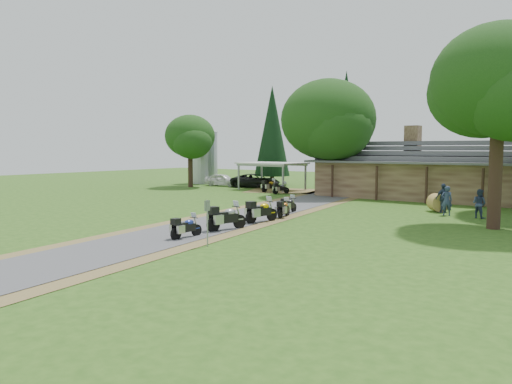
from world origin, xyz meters
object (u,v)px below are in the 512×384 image
Objects in this scene: lodge at (444,169)px; motorcycle_row_e at (289,204)px; car_white_sedan at (223,178)px; motorcycle_row_b at (227,216)px; motorcycle_carport_a at (270,185)px; hay_bale at (438,203)px; carport at (272,176)px; car_dark_suv at (256,177)px; motorcycle_row_d at (284,208)px; silo at (204,156)px; motorcycle_row_a at (186,226)px; motorcycle_carport_b at (281,188)px; motorcycle_row_c at (262,210)px.

lodge is 16.55m from motorcycle_row_e.
car_white_sedan reaches higher than motorcycle_row_e.
motorcycle_row_b is 22.94m from motorcycle_carport_a.
motorcycle_row_b is at bearing -114.60° from hay_bale.
carport is 3.49m from car_dark_suv.
motorcycle_row_d is at bearing -48.54° from carport.
motorcycle_carport_a reaches higher than motorcycle_row_e.
lodge reaches higher than motorcycle_row_b.
silo is 4.01× the size of motorcycle_row_a.
lodge is 19.86m from car_dark_suv.
motorcycle_carport_b is at bearing 39.43° from motorcycle_row_b.
motorcycle_row_d is at bearing -104.91° from lodge.
motorcycle_row_b is at bearing 1.15° from motorcycle_row_a.
silo is 5.60m from car_white_sedan.
hay_bale reaches higher than motorcycle_carport_b.
motorcycle_row_c is 4.43m from motorcycle_row_e.
motorcycle_row_a is at bearing -154.20° from car_white_sedan.
carport is 1.23× the size of car_white_sedan.
motorcycle_row_e is at bearing -47.12° from carport.
lodge is 24.06m from car_white_sedan.
carport is 3.78× the size of motorcycle_row_d.
motorcycle_row_a is at bearing -168.96° from motorcycle_row_c.
silo reaches higher than motorcycle_row_b.
carport is 7.41m from car_white_sedan.
hay_bale is (18.87, -7.94, -0.80)m from carport.
car_white_sedan is at bearing 54.15° from motorcycle_row_b.
lodge is 10.06× the size of motorcycle_row_b.
car_dark_suv is (-3.13, 1.51, -0.28)m from carport.
motorcycle_row_d is 1.01× the size of motorcycle_row_e.
motorcycle_row_c is (12.20, -18.88, -0.68)m from carport.
lodge is 16.75m from carport.
car_white_sedan is at bearing 177.35° from carport.
motorcycle_row_c is 18.00m from motorcycle_carport_b.
car_white_sedan reaches higher than motorcycle_carport_a.
silo reaches higher than carport.
hay_bale is (30.80, -10.93, -2.75)m from silo.
motorcycle_row_d is 1.03× the size of motorcycle_carport_b.
car_white_sedan reaches higher than hay_bale.
lodge is at bearing 3.22° from motorcycle_row_b.
silo is 1.15× the size of car_dark_suv.
hay_bale is (6.80, 8.40, 0.01)m from motorcycle_row_d.
motorcycle_carport_a is at bearing -21.23° from silo.
motorcycle_carport_b is (-8.93, 15.62, -0.15)m from motorcycle_row_c.
lodge is at bearing -53.83° from motorcycle_carport_b.
motorcycle_row_a is at bearing -139.03° from motorcycle_carport_b.
car_white_sedan is 26.01m from motorcycle_row_d.
car_dark_suv reaches higher than motorcycle_carport_a.
motorcycle_carport_b is at bearing -143.72° from car_dark_suv.
motorcycle_row_d is at bearing -127.53° from motorcycle_carport_b.
car_white_sedan is 32.57m from motorcycle_row_a.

